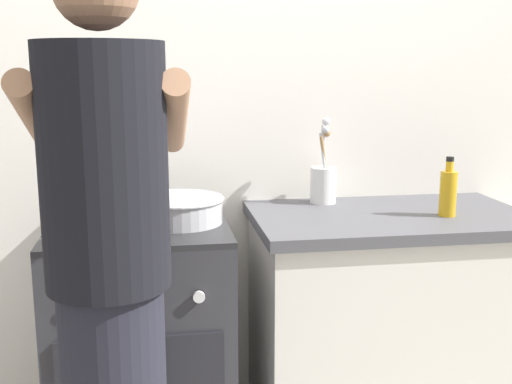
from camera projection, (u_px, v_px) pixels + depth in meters
The scene contains 8 objects.
back_wall at pixel (278, 110), 2.49m from camera, with size 3.20×0.10×2.50m.
countertop at pixel (386, 329), 2.36m from camera, with size 1.00×0.60×0.90m.
stove_range at pixel (143, 346), 2.22m from camera, with size 0.60×0.62×0.90m.
pot at pixel (96, 208), 2.12m from camera, with size 0.24×0.18×0.11m.
mixing_bowl at pixel (180, 209), 2.13m from camera, with size 0.30×0.30×0.09m.
utensil_crock at pixel (323, 180), 2.43m from camera, with size 0.10×0.10×0.33m.
oil_bottle at pixel (448, 192), 2.22m from camera, with size 0.06×0.06×0.21m.
person at pixel (111, 300), 1.54m from camera, with size 0.41×0.50×1.70m.
Camera 1 is at (-0.29, -1.96, 1.42)m, focal length 44.05 mm.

